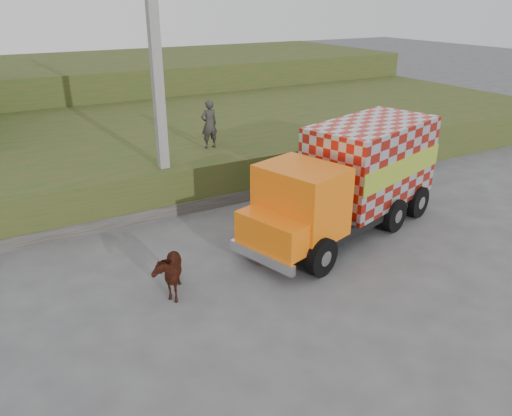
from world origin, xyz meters
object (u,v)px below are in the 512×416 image
utility_pole (158,86)px  cow (168,270)px  cargo_truck (352,178)px  pedestrian (209,124)px

utility_pole → cow: size_ratio=5.61×
cargo_truck → pedestrian: pedestrian is taller
pedestrian → cargo_truck: bearing=108.8°
utility_pole → cargo_truck: bearing=-42.7°
cow → pedestrian: 7.46m
cow → pedestrian: bearing=79.1°
cargo_truck → cow: size_ratio=5.16×
utility_pole → cargo_truck: (4.36, -4.03, -2.46)m
cargo_truck → cow: cargo_truck is taller
utility_pole → cow: utility_pole is taller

